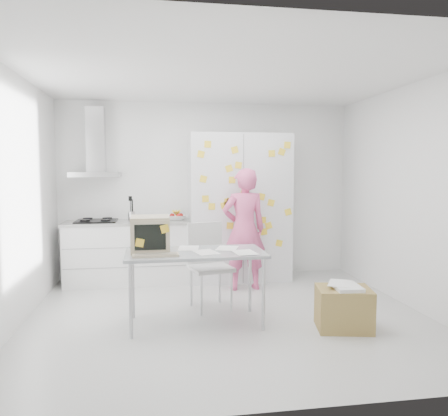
{
  "coord_description": "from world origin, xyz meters",
  "views": [
    {
      "loc": [
        -0.81,
        -4.79,
        1.67
      ],
      "look_at": [
        0.06,
        0.66,
        1.19
      ],
      "focal_mm": 35.0,
      "sensor_mm": 36.0,
      "label": 1
    }
  ],
  "objects": [
    {
      "name": "floor",
      "position": [
        0.0,
        0.0,
        -0.01
      ],
      "size": [
        4.5,
        4.0,
        0.02
      ],
      "primitive_type": "cube",
      "color": "silver",
      "rests_on": "ground"
    },
    {
      "name": "walls",
      "position": [
        0.0,
        0.72,
        1.35
      ],
      "size": [
        4.52,
        4.01,
        2.7
      ],
      "color": "white",
      "rests_on": "ground"
    },
    {
      "name": "ceiling",
      "position": [
        0.0,
        0.0,
        2.7
      ],
      "size": [
        4.5,
        4.0,
        0.02
      ],
      "primitive_type": "cube",
      "color": "white",
      "rests_on": "walls"
    },
    {
      "name": "counter_run",
      "position": [
        -1.2,
        1.7,
        0.47
      ],
      "size": [
        1.84,
        0.63,
        1.28
      ],
      "color": "white",
      "rests_on": "ground"
    },
    {
      "name": "range_hood",
      "position": [
        -1.65,
        1.84,
        1.96
      ],
      "size": [
        0.7,
        0.48,
        1.01
      ],
      "color": "silver",
      "rests_on": "walls"
    },
    {
      "name": "tall_cabinet",
      "position": [
        0.45,
        1.67,
        1.1
      ],
      "size": [
        1.5,
        0.68,
        2.2
      ],
      "color": "silver",
      "rests_on": "ground"
    },
    {
      "name": "person",
      "position": [
        0.41,
        1.1,
        0.85
      ],
      "size": [
        0.64,
        0.45,
        1.69
      ],
      "primitive_type": "imported",
      "rotation": [
        0.0,
        0.0,
        3.21
      ],
      "color": "#E3588F",
      "rests_on": "ground"
    },
    {
      "name": "desk",
      "position": [
        -0.69,
        -0.15,
        0.89
      ],
      "size": [
        1.49,
        0.76,
        1.17
      ],
      "rotation": [
        0.0,
        0.0,
        0.01
      ],
      "color": "#9BA0A5",
      "rests_on": "ground"
    },
    {
      "name": "chair",
      "position": [
        -0.18,
        0.39,
        0.58
      ],
      "size": [
        0.56,
        0.56,
        1.03
      ],
      "rotation": [
        0.0,
        0.0,
        0.23
      ],
      "color": "silver",
      "rests_on": "ground"
    },
    {
      "name": "cardboard_box",
      "position": [
        1.13,
        -0.58,
        0.23
      ],
      "size": [
        0.62,
        0.54,
        0.48
      ],
      "rotation": [
        0.0,
        0.0,
        -0.21
      ],
      "color": "#9E8444",
      "rests_on": "ground"
    }
  ]
}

